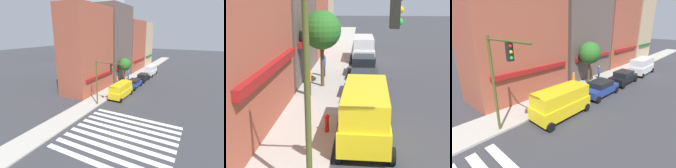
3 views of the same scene
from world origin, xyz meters
TOP-DOWN VIEW (x-y plane):
  - storefront_row at (24.23, 11.50)m, footprint 38.00×5.30m
  - traffic_signal at (5.69, 5.46)m, footprint 0.32×4.28m
  - van_yellow at (10.11, 4.70)m, footprint 5.06×2.22m
  - sedan_blue at (16.00, 4.70)m, footprint 4.44×2.02m
  - sedan_black at (21.33, 4.70)m, footprint 4.41×2.02m
  - van_white at (27.42, 4.70)m, footprint 5.02×2.22m
  - pedestrian_orange_vest at (15.73, 8.08)m, footprint 0.32×0.32m
  - pedestrian_blue_shirt at (20.50, 7.74)m, footprint 0.32×0.32m
  - fire_hydrant at (10.44, 6.40)m, footprint 0.24×0.24m
  - street_tree at (17.85, 7.50)m, footprint 2.54×2.54m

SIDE VIEW (x-z plane):
  - fire_hydrant at x=10.44m, z-range 0.19..1.03m
  - sedan_blue at x=16.00m, z-range 0.05..1.64m
  - sedan_black at x=21.33m, z-range 0.05..1.64m
  - pedestrian_orange_vest at x=15.73m, z-range 0.19..1.96m
  - pedestrian_blue_shirt at x=20.50m, z-range 0.19..1.96m
  - van_yellow at x=10.11m, z-range 0.12..2.46m
  - van_white at x=27.42m, z-range 0.12..2.46m
  - street_tree at x=17.85m, z-range 1.38..6.45m
  - traffic_signal at x=5.69m, z-range 1.14..7.59m
  - storefront_row at x=24.23m, z-range -0.76..14.86m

